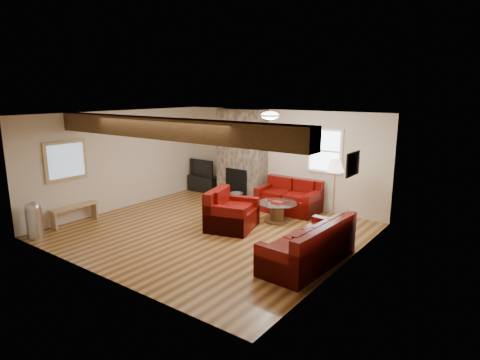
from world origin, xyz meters
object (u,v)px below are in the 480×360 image
(loveseat, at_px, (288,196))
(coffee_table, at_px, (277,212))
(armchair_red, at_px, (232,210))
(floor_lamp, at_px, (335,169))
(television, at_px, (203,167))
(tv_cabinet, at_px, (204,183))
(sofa_three, at_px, (308,242))

(loveseat, bearing_deg, coffee_table, -79.36)
(armchair_red, xyz_separation_m, floor_lamp, (1.67, 1.58, 0.85))
(armchair_red, bearing_deg, floor_lamp, -62.32)
(loveseat, distance_m, television, 3.12)
(loveseat, relative_size, coffee_table, 1.67)
(armchair_red, xyz_separation_m, tv_cabinet, (-2.74, 2.15, -0.19))
(coffee_table, relative_size, tv_cabinet, 0.95)
(loveseat, relative_size, tv_cabinet, 1.58)
(armchair_red, xyz_separation_m, coffee_table, (0.54, 1.02, -0.21))
(tv_cabinet, relative_size, television, 1.10)
(loveseat, distance_m, tv_cabinet, 3.11)
(armchair_red, bearing_deg, loveseat, -26.62)
(sofa_three, relative_size, tv_cabinet, 2.11)
(sofa_three, bearing_deg, armchair_red, -104.00)
(sofa_three, relative_size, armchair_red, 1.91)
(sofa_three, xyz_separation_m, armchair_red, (-2.19, 0.67, 0.04))
(tv_cabinet, bearing_deg, loveseat, -5.54)
(sofa_three, height_order, loveseat, loveseat)
(tv_cabinet, xyz_separation_m, television, (0.00, 0.00, 0.49))
(loveseat, distance_m, coffee_table, 0.87)
(sofa_three, distance_m, armchair_red, 2.29)
(coffee_table, bearing_deg, tv_cabinet, 160.90)
(loveseat, xyz_separation_m, armchair_red, (-0.36, -1.85, 0.03))
(television, bearing_deg, coffee_table, -19.10)
(armchair_red, relative_size, tv_cabinet, 1.10)
(sofa_three, xyz_separation_m, loveseat, (-1.84, 2.52, 0.01))
(sofa_three, xyz_separation_m, tv_cabinet, (-4.93, 2.82, -0.15))
(armchair_red, relative_size, coffee_table, 1.17)
(coffee_table, xyz_separation_m, television, (-3.27, 1.13, 0.51))
(television, bearing_deg, loveseat, -5.54)
(television, bearing_deg, tv_cabinet, 0.00)
(sofa_three, relative_size, coffee_table, 2.22)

